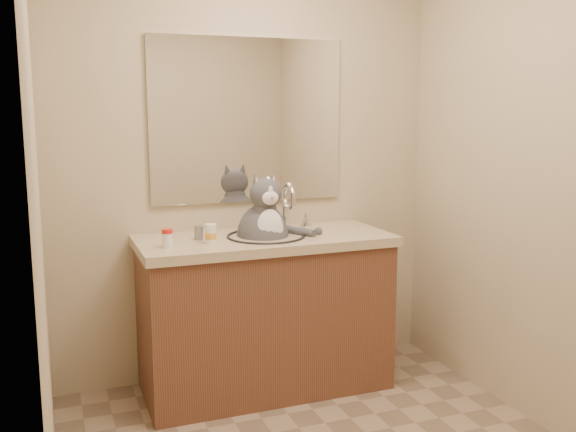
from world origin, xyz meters
The scene contains 8 objects.
room centered at (0.00, 0.00, 1.20)m, with size 2.22×2.52×2.42m.
vanity centered at (0.00, 0.96, 0.44)m, with size 1.34×0.59×1.12m.
mirror centered at (0.00, 1.24, 1.45)m, with size 1.10×0.02×0.90m, color white.
shower_curtain centered at (-1.05, 0.10, 1.03)m, with size 0.02×1.30×1.93m.
cat centered at (0.00, 0.97, 0.87)m, with size 0.40×0.32×0.55m.
pill_bottle_redcap centered at (-0.53, 0.86, 0.90)m, with size 0.06×0.06×0.09m.
pill_bottle_orange centered at (-0.31, 0.88, 0.90)m, with size 0.07×0.07×0.10m.
grey_canister centered at (-0.35, 0.99, 0.89)m, with size 0.06×0.06×0.07m.
Camera 1 is at (-1.08, -2.19, 1.52)m, focal length 40.00 mm.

